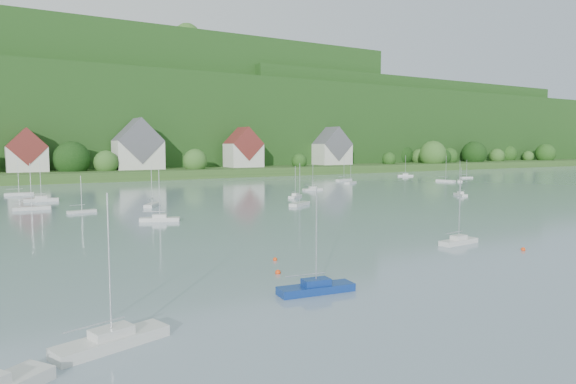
{
  "coord_description": "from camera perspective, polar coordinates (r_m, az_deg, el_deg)",
  "views": [
    {
      "loc": [
        -41.96,
        5.17,
        11.35
      ],
      "look_at": [
        -0.61,
        75.0,
        4.0
      ],
      "focal_mm": 32.09,
      "sensor_mm": 36.0,
      "label": 1
    }
  ],
  "objects": [
    {
      "name": "village_building_1",
      "position": [
        184.24,
        -26.97,
        3.81
      ],
      "size": [
        12.0,
        9.36,
        14.0
      ],
      "color": "silver",
      "rests_on": "far_shore_strip"
    },
    {
      "name": "forested_ridge",
      "position": [
        267.04,
        -21.66,
        7.29
      ],
      "size": [
        620.0,
        181.22,
        69.89
      ],
      "color": "#1B4014",
      "rests_on": "ground"
    },
    {
      "name": "village_building_4",
      "position": [
        227.11,
        4.91,
        4.71
      ],
      "size": [
        15.0,
        10.4,
        16.5
      ],
      "color": "silver",
      "rests_on": "far_shore_strip"
    },
    {
      "name": "far_shore_strip",
      "position": [
        199.54,
        -18.46,
        2.08
      ],
      "size": [
        600.0,
        60.0,
        3.0
      ],
      "primitive_type": "cube",
      "color": "#315620",
      "rests_on": "ground"
    },
    {
      "name": "mooring_buoy_3",
      "position": [
        46.2,
        -1.12,
        -9.05
      ],
      "size": [
        0.49,
        0.49,
        0.49
      ],
      "primitive_type": "sphere",
      "color": "#FE4511",
      "rests_on": "ground"
    },
    {
      "name": "village_building_3",
      "position": [
        200.67,
        -4.96,
        4.61
      ],
      "size": [
        13.0,
        10.4,
        15.5
      ],
      "color": "silver",
      "rests_on": "far_shore_strip"
    },
    {
      "name": "near_sailboat_6",
      "position": [
        31.74,
        -18.95,
        -15.18
      ],
      "size": [
        6.73,
        3.57,
        8.76
      ],
      "rotation": [
        0.0,
        0.0,
        0.29
      ],
      "color": "silver",
      "rests_on": "ground"
    },
    {
      "name": "near_sailboat_3",
      "position": [
        62.81,
        18.38,
        -5.12
      ],
      "size": [
        5.53,
        2.01,
        7.31
      ],
      "rotation": [
        0.0,
        0.0,
        0.09
      ],
      "color": "silver",
      "rests_on": "ground"
    },
    {
      "name": "near_sailboat_1",
      "position": [
        40.44,
        3.12,
        -10.49
      ],
      "size": [
        6.24,
        2.44,
        8.2
      ],
      "rotation": [
        0.0,
        0.0,
        -0.12
      ],
      "color": "navy",
      "rests_on": "ground"
    },
    {
      "name": "mooring_buoy_2",
      "position": [
        61.6,
        24.6,
        -5.92
      ],
      "size": [
        0.46,
        0.46,
        0.46
      ],
      "primitive_type": "sphere",
      "color": "#FE4511",
      "rests_on": "ground"
    },
    {
      "name": "far_sailboat_cluster",
      "position": [
        121.56,
        -10.26,
        -0.09
      ],
      "size": [
        193.7,
        69.55,
        8.71
      ],
      "color": "silver",
      "rests_on": "ground"
    },
    {
      "name": "mooring_buoy_5",
      "position": [
        51.32,
        -1.44,
        -7.6
      ],
      "size": [
        0.42,
        0.42,
        0.42
      ],
      "primitive_type": "sphere",
      "color": "#FE4511",
      "rests_on": "ground"
    },
    {
      "name": "village_building_2",
      "position": [
        188.77,
        -16.28,
        4.64
      ],
      "size": [
        16.0,
        11.44,
        18.0
      ],
      "color": "silver",
      "rests_on": "far_shore_strip"
    }
  ]
}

